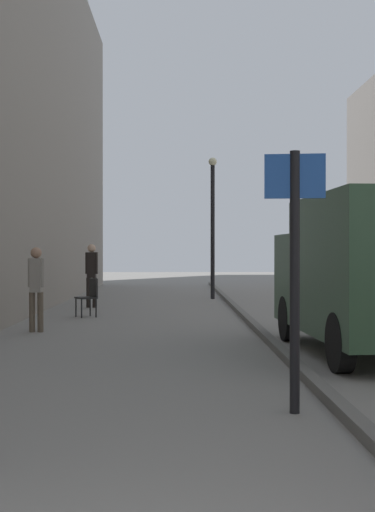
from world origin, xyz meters
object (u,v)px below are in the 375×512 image
object	(u,v)px
pedestrian_mid_block	(36,283)
cafe_chair_near_window	(89,295)
lamp_post	(213,218)
street_sign_post	(295,257)
delivery_van	(371,271)
pedestrian_main_foreground	(92,271)

from	to	relation	value
pedestrian_mid_block	cafe_chair_near_window	distance (m)	3.29
lamp_post	street_sign_post	bearing A→B (deg)	-90.15
pedestrian_mid_block	delivery_van	bearing A→B (deg)	-22.40
pedestrian_main_foreground	lamp_post	size ratio (longest dim) A/B	0.38
pedestrian_mid_block	pedestrian_main_foreground	bearing A→B (deg)	92.20
lamp_post	delivery_van	bearing A→B (deg)	-81.88
pedestrian_main_foreground	street_sign_post	xyz separation A→B (m)	(3.59, -13.03, 0.50)
pedestrian_main_foreground	lamp_post	xyz separation A→B (m)	(3.64, 3.58, 1.68)
delivery_van	street_sign_post	xyz separation A→B (m)	(-1.85, -3.90, 0.24)
pedestrian_main_foreground	lamp_post	world-z (taller)	lamp_post
cafe_chair_near_window	street_sign_post	bearing A→B (deg)	168.61
pedestrian_main_foreground	pedestrian_mid_block	distance (m)	6.04
cafe_chair_near_window	delivery_van	bearing A→B (deg)	-170.01
pedestrian_main_foreground	lamp_post	distance (m)	5.37
delivery_van	lamp_post	bearing A→B (deg)	95.28
cafe_chair_near_window	pedestrian_mid_block	bearing A→B (deg)	139.12
pedestrian_mid_block	cafe_chair_near_window	size ratio (longest dim) A/B	1.79
delivery_van	cafe_chair_near_window	world-z (taller)	delivery_van
pedestrian_mid_block	cafe_chair_near_window	xyz separation A→B (m)	(0.65, 3.20, -0.43)
pedestrian_main_foreground	street_sign_post	distance (m)	13.52
street_sign_post	cafe_chair_near_window	size ratio (longest dim) A/B	2.77
street_sign_post	cafe_chair_near_window	distance (m)	10.76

